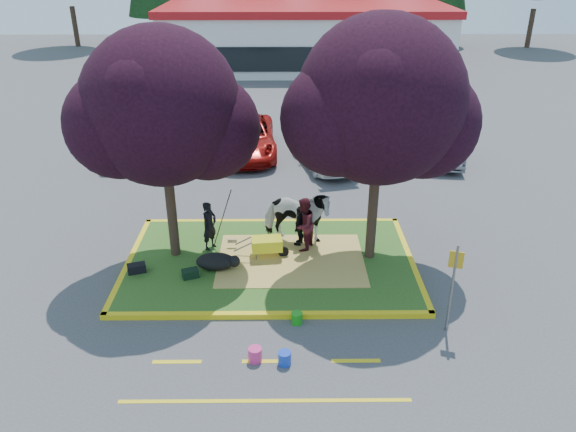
{
  "coord_description": "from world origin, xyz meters",
  "views": [
    {
      "loc": [
        0.4,
        -14.02,
        8.43
      ],
      "look_at": [
        0.52,
        0.5,
        1.32
      ],
      "focal_mm": 35.0,
      "sensor_mm": 36.0,
      "label": 1
    }
  ],
  "objects_px": {
    "cow": "(296,217)",
    "bucket_pink": "(255,354)",
    "car_black": "(121,145)",
    "calf": "(216,261)",
    "wheelbarrow": "(267,244)",
    "handler": "(209,226)",
    "bucket_blue": "(285,358)",
    "bucket_green": "(297,318)",
    "car_silver": "(187,138)",
    "sign_post": "(453,280)"
  },
  "relations": [
    {
      "from": "sign_post",
      "to": "bucket_green",
      "type": "distance_m",
      "value": 3.82
    },
    {
      "from": "sign_post",
      "to": "bucket_pink",
      "type": "bearing_deg",
      "value": -148.38
    },
    {
      "from": "handler",
      "to": "bucket_blue",
      "type": "height_order",
      "value": "handler"
    },
    {
      "from": "bucket_blue",
      "to": "car_black",
      "type": "height_order",
      "value": "car_black"
    },
    {
      "from": "handler",
      "to": "sign_post",
      "type": "bearing_deg",
      "value": -89.21
    },
    {
      "from": "calf",
      "to": "sign_post",
      "type": "bearing_deg",
      "value": -12.19
    },
    {
      "from": "wheelbarrow",
      "to": "car_silver",
      "type": "bearing_deg",
      "value": 105.61
    },
    {
      "from": "cow",
      "to": "car_silver",
      "type": "relative_size",
      "value": 0.46
    },
    {
      "from": "bucket_pink",
      "to": "bucket_blue",
      "type": "distance_m",
      "value": 0.67
    },
    {
      "from": "handler",
      "to": "car_silver",
      "type": "height_order",
      "value": "handler"
    },
    {
      "from": "bucket_green",
      "to": "car_black",
      "type": "distance_m",
      "value": 13.71
    },
    {
      "from": "bucket_pink",
      "to": "wheelbarrow",
      "type": "bearing_deg",
      "value": 87.84
    },
    {
      "from": "cow",
      "to": "bucket_pink",
      "type": "distance_m",
      "value": 5.33
    },
    {
      "from": "bucket_green",
      "to": "cow",
      "type": "bearing_deg",
      "value": 89.01
    },
    {
      "from": "cow",
      "to": "car_black",
      "type": "distance_m",
      "value": 10.72
    },
    {
      "from": "wheelbarrow",
      "to": "bucket_blue",
      "type": "xyz_separation_m",
      "value": [
        0.49,
        -4.47,
        -0.4
      ]
    },
    {
      "from": "cow",
      "to": "handler",
      "type": "relative_size",
      "value": 1.42
    },
    {
      "from": "bucket_blue",
      "to": "car_silver",
      "type": "relative_size",
      "value": 0.07
    },
    {
      "from": "calf",
      "to": "bucket_green",
      "type": "bearing_deg",
      "value": -34.19
    },
    {
      "from": "bucket_pink",
      "to": "car_black",
      "type": "bearing_deg",
      "value": 115.8
    },
    {
      "from": "handler",
      "to": "car_silver",
      "type": "xyz_separation_m",
      "value": [
        -2.0,
        8.7,
        -0.14
      ]
    },
    {
      "from": "calf",
      "to": "car_silver",
      "type": "xyz_separation_m",
      "value": [
        -2.28,
        9.91,
        0.36
      ]
    },
    {
      "from": "handler",
      "to": "sign_post",
      "type": "height_order",
      "value": "sign_post"
    },
    {
      "from": "car_silver",
      "to": "bucket_blue",
      "type": "bearing_deg",
      "value": 95.63
    },
    {
      "from": "bucket_blue",
      "to": "car_black",
      "type": "xyz_separation_m",
      "value": [
        -6.94,
        13.11,
        0.5
      ]
    },
    {
      "from": "bucket_blue",
      "to": "car_silver",
      "type": "height_order",
      "value": "car_silver"
    },
    {
      "from": "wheelbarrow",
      "to": "bucket_blue",
      "type": "height_order",
      "value": "wheelbarrow"
    },
    {
      "from": "handler",
      "to": "bucket_pink",
      "type": "xyz_separation_m",
      "value": [
        1.55,
        -4.89,
        -0.73
      ]
    },
    {
      "from": "calf",
      "to": "car_black",
      "type": "relative_size",
      "value": 0.28
    },
    {
      "from": "cow",
      "to": "calf",
      "type": "distance_m",
      "value": 2.8
    },
    {
      "from": "cow",
      "to": "wheelbarrow",
      "type": "distance_m",
      "value": 1.27
    },
    {
      "from": "wheelbarrow",
      "to": "bucket_green",
      "type": "xyz_separation_m",
      "value": [
        0.8,
        -2.99,
        -0.41
      ]
    },
    {
      "from": "handler",
      "to": "car_black",
      "type": "xyz_separation_m",
      "value": [
        -4.73,
        8.1,
        -0.24
      ]
    },
    {
      "from": "cow",
      "to": "wheelbarrow",
      "type": "bearing_deg",
      "value": 146.63
    },
    {
      "from": "calf",
      "to": "handler",
      "type": "xyz_separation_m",
      "value": [
        -0.28,
        1.21,
        0.51
      ]
    },
    {
      "from": "cow",
      "to": "sign_post",
      "type": "distance_m",
      "value": 5.41
    },
    {
      "from": "bucket_green",
      "to": "car_silver",
      "type": "xyz_separation_m",
      "value": [
        -4.51,
        12.23,
        0.6
      ]
    },
    {
      "from": "bucket_pink",
      "to": "bucket_blue",
      "type": "xyz_separation_m",
      "value": [
        0.66,
        -0.12,
        -0.01
      ]
    },
    {
      "from": "calf",
      "to": "bucket_pink",
      "type": "relative_size",
      "value": 3.27
    },
    {
      "from": "bucket_green",
      "to": "bucket_blue",
      "type": "distance_m",
      "value": 1.51
    },
    {
      "from": "calf",
      "to": "wheelbarrow",
      "type": "xyz_separation_m",
      "value": [
        1.43,
        0.67,
        0.17
      ]
    },
    {
      "from": "sign_post",
      "to": "bucket_pink",
      "type": "xyz_separation_m",
      "value": [
        -4.55,
        -1.07,
        -1.26
      ]
    },
    {
      "from": "sign_post",
      "to": "bucket_blue",
      "type": "relative_size",
      "value": 7.35
    },
    {
      "from": "handler",
      "to": "bucket_blue",
      "type": "distance_m",
      "value": 5.52
    },
    {
      "from": "handler",
      "to": "bucket_blue",
      "type": "xyz_separation_m",
      "value": [
        2.2,
        -5.01,
        -0.74
      ]
    },
    {
      "from": "bucket_blue",
      "to": "bucket_pink",
      "type": "bearing_deg",
      "value": 169.9
    },
    {
      "from": "car_black",
      "to": "bucket_blue",
      "type": "bearing_deg",
      "value": -72.32
    },
    {
      "from": "bucket_pink",
      "to": "sign_post",
      "type": "bearing_deg",
      "value": 13.22
    },
    {
      "from": "wheelbarrow",
      "to": "bucket_pink",
      "type": "distance_m",
      "value": 4.37
    },
    {
      "from": "sign_post",
      "to": "car_silver",
      "type": "bearing_deg",
      "value": 141.29
    }
  ]
}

